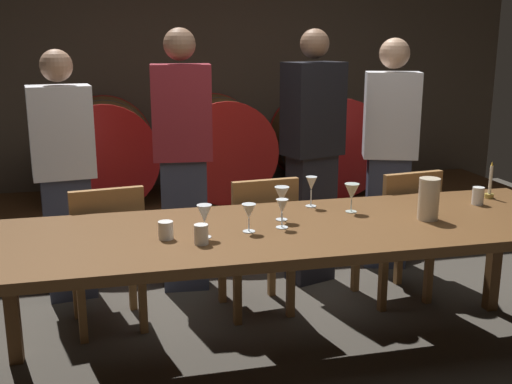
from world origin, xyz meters
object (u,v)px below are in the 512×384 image
(dining_table, at_px, (296,238))
(guest_center_right, at_px, (312,157))
(wine_glass_far_right, at_px, (352,192))
(guest_far_left, at_px, (65,176))
(pitcher, at_px, (429,199))
(chair_left, at_px, (107,251))
(wine_glass_center_left, at_px, (282,207))
(chair_center, at_px, (259,239))
(wine_barrel_center, at_px, (219,146))
(guest_far_right, at_px, (389,153))
(wine_glass_far_left, at_px, (204,215))
(cup_center, at_px, (201,234))
(candle_center, at_px, (490,188))
(guest_center_left, at_px, (183,160))
(wine_glass_right, at_px, (311,185))
(chair_right, at_px, (400,229))
(wine_glass_center_right, at_px, (282,196))
(cup_right, at_px, (478,196))
(wine_barrel_right, at_px, (325,142))
(wine_barrel_left, at_px, (105,151))
(wine_glass_left, at_px, (249,212))
(cup_left, at_px, (166,230))

(dining_table, distance_m, guest_center_right, 1.25)
(wine_glass_far_right, bearing_deg, guest_far_left, 145.24)
(pitcher, bearing_deg, guest_far_left, 145.43)
(dining_table, xyz_separation_m, chair_left, (-0.92, 0.66, -0.22))
(wine_glass_center_left, distance_m, wine_glass_far_right, 0.47)
(chair_left, xyz_separation_m, chair_center, (0.90, 0.01, 0.00))
(wine_barrel_center, relative_size, guest_far_right, 0.50)
(wine_glass_far_left, height_order, cup_center, wine_glass_far_left)
(chair_center, distance_m, cup_center, 1.01)
(candle_center, xyz_separation_m, pitcher, (-0.56, -0.31, 0.05))
(guest_far_left, relative_size, wine_glass_far_right, 10.42)
(guest_far_left, xyz_separation_m, guest_far_right, (2.27, 0.06, 0.04))
(chair_center, height_order, wine_glass_center_left, wine_glass_center_left)
(guest_center_left, height_order, wine_glass_far_right, guest_center_left)
(guest_far_left, relative_size, wine_glass_right, 9.58)
(chair_right, xyz_separation_m, guest_far_left, (-2.06, 0.58, 0.33))
(guest_far_left, relative_size, wine_glass_center_right, 9.27)
(wine_barrel_center, xyz_separation_m, cup_right, (1.08, -2.13, 0.04))
(wine_glass_right, distance_m, wine_glass_far_right, 0.23)
(wine_barrel_right, bearing_deg, chair_right, -92.53)
(dining_table, relative_size, guest_far_left, 1.86)
(wine_barrel_left, bearing_deg, wine_glass_left, -73.99)
(wine_barrel_center, relative_size, wine_glass_far_left, 5.29)
(wine_glass_center_left, height_order, wine_glass_right, wine_glass_right)
(wine_glass_right, relative_size, cup_right, 1.72)
(chair_right, bearing_deg, guest_far_left, -22.93)
(wine_barrel_left, height_order, chair_center, wine_barrel_left)
(chair_center, height_order, pitcher, pitcher)
(wine_glass_far_left, bearing_deg, guest_far_right, 41.02)
(chair_center, bearing_deg, candle_center, 157.11)
(guest_center_right, distance_m, cup_right, 1.18)
(wine_glass_center_left, xyz_separation_m, wine_glass_center_right, (0.03, 0.13, 0.03))
(wine_barrel_center, height_order, chair_center, wine_barrel_center)
(wine_glass_center_right, height_order, cup_left, wine_glass_center_right)
(guest_center_right, height_order, wine_glass_center_right, guest_center_right)
(dining_table, height_order, chair_right, chair_right)
(wine_glass_far_left, distance_m, cup_left, 0.19)
(chair_center, distance_m, candle_center, 1.38)
(chair_left, relative_size, wine_glass_left, 6.40)
(chair_center, distance_m, guest_far_left, 1.31)
(wine_glass_far_right, distance_m, cup_center, 0.92)
(guest_center_left, height_order, candle_center, guest_center_left)
(guest_far_left, distance_m, wine_glass_center_left, 1.65)
(wine_barrel_left, height_order, chair_right, wine_barrel_left)
(wine_glass_center_left, height_order, wine_glass_center_right, wine_glass_center_right)
(chair_right, height_order, cup_right, chair_right)
(wine_barrel_left, xyz_separation_m, pitcher, (1.60, -2.33, 0.09))
(guest_center_right, distance_m, cup_center, 1.62)
(wine_barrel_right, bearing_deg, guest_far_left, -153.69)
(wine_glass_far_right, bearing_deg, cup_left, -167.25)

